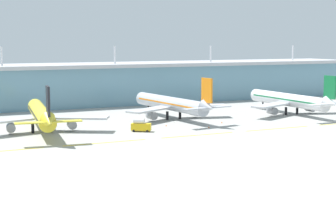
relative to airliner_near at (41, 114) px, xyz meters
name	(u,v)px	position (x,y,z in m)	size (l,w,h in m)	color
ground_plane	(200,133)	(51.70, -25.39, -6.45)	(600.00, 600.00, 0.00)	#9E9E99
terminal_building	(112,83)	(51.70, 73.67, 4.42)	(288.00, 34.00, 30.32)	#6693A8
airliner_near	(41,114)	(0.00, 0.00, 0.00)	(48.51, 61.31, 18.90)	yellow
airliner_middle	(172,104)	(57.10, 10.17, 0.00)	(48.35, 59.33, 18.90)	#ADB2BC
airliner_far	(290,100)	(111.60, 1.35, 0.00)	(48.75, 59.20, 18.90)	silver
taxiway_stripe_mid_west	(105,143)	(14.70, -29.57, -6.43)	(28.00, 0.70, 0.04)	yellow
taxiway_stripe_centre	(198,135)	(48.70, -29.57, -6.43)	(28.00, 0.70, 0.04)	yellow
taxiway_stripe_mid_east	(277,129)	(82.70, -29.57, -6.43)	(28.00, 0.70, 0.04)	yellow
fuel_truck	(141,126)	(33.15, -14.23, -4.18)	(7.46, 6.09, 4.95)	gold
safety_cone_left_wingtip	(222,122)	(70.49, -8.94, -6.10)	(0.56, 0.56, 0.70)	orange
safety_cone_nose_front	(209,127)	(59.83, -17.44, -6.10)	(0.56, 0.56, 0.70)	orange
safety_cone_right_wingtip	(166,125)	(46.92, -6.46, -6.10)	(0.56, 0.56, 0.70)	orange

